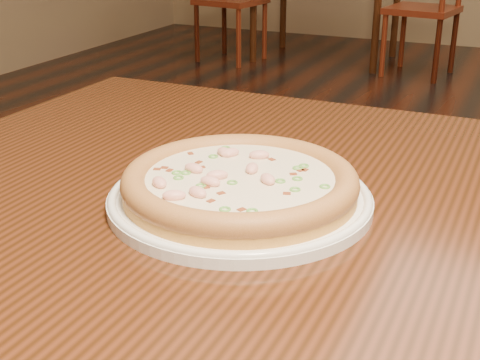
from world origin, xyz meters
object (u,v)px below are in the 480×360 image
at_px(plate, 240,198).
at_px(chair_b, 431,9).
at_px(hero_table, 351,284).
at_px(pizza, 240,182).

xyz_separation_m(plate, chair_b, (-0.44, 3.96, -0.32)).
bearing_deg(hero_table, pizza, -157.38).
bearing_deg(pizza, chair_b, 96.37).
bearing_deg(plate, chair_b, 96.37).
relative_size(hero_table, plate, 4.10).
relative_size(pizza, chair_b, 0.28).
bearing_deg(pizza, plate, 23.69).
distance_m(hero_table, chair_b, 3.96).
relative_size(plate, pizza, 1.12).
bearing_deg(chair_b, hero_table, -81.82).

